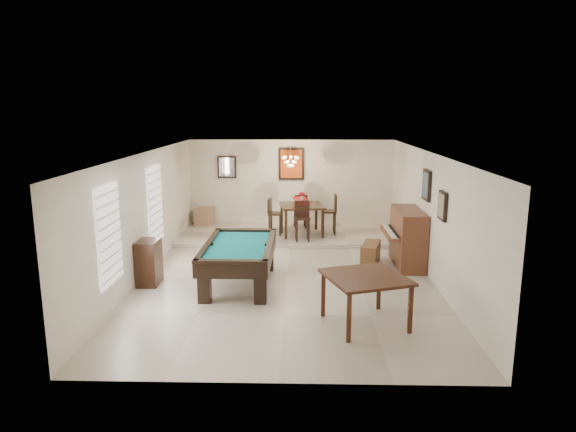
{
  "coord_description": "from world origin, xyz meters",
  "views": [
    {
      "loc": [
        0.28,
        -10.57,
        3.51
      ],
      "look_at": [
        0.0,
        0.6,
        1.15
      ],
      "focal_mm": 32.0,
      "sensor_mm": 36.0,
      "label": 1
    }
  ],
  "objects_px": {
    "dining_table": "(302,217)",
    "dining_chair_south": "(303,221)",
    "chandelier": "(290,158)",
    "piano_bench": "(371,254)",
    "corner_bench": "(205,216)",
    "dining_chair_east": "(329,214)",
    "dining_chair_west": "(276,216)",
    "square_table": "(365,300)",
    "flower_vase": "(302,196)",
    "upright_piano": "(401,238)",
    "dining_chair_north": "(300,211)",
    "apothecary_chest": "(149,262)",
    "pool_table": "(239,265)"
  },
  "relations": [
    {
      "from": "dining_table",
      "to": "flower_vase",
      "type": "distance_m",
      "value": 0.59
    },
    {
      "from": "dining_chair_south",
      "to": "dining_chair_west",
      "type": "height_order",
      "value": "dining_chair_south"
    },
    {
      "from": "pool_table",
      "to": "square_table",
      "type": "distance_m",
      "value": 2.97
    },
    {
      "from": "dining_chair_north",
      "to": "dining_chair_east",
      "type": "height_order",
      "value": "dining_chair_east"
    },
    {
      "from": "square_table",
      "to": "upright_piano",
      "type": "distance_m",
      "value": 3.51
    },
    {
      "from": "dining_chair_east",
      "to": "corner_bench",
      "type": "relative_size",
      "value": 1.96
    },
    {
      "from": "square_table",
      "to": "piano_bench",
      "type": "distance_m",
      "value": 3.4
    },
    {
      "from": "piano_bench",
      "to": "dining_chair_east",
      "type": "bearing_deg",
      "value": 109.66
    },
    {
      "from": "piano_bench",
      "to": "dining_chair_north",
      "type": "relative_size",
      "value": 0.9
    },
    {
      "from": "dining_chair_west",
      "to": "chandelier",
      "type": "height_order",
      "value": "chandelier"
    },
    {
      "from": "dining_table",
      "to": "corner_bench",
      "type": "relative_size",
      "value": 2.03
    },
    {
      "from": "dining_chair_east",
      "to": "dining_chair_south",
      "type": "bearing_deg",
      "value": -45.52
    },
    {
      "from": "piano_bench",
      "to": "flower_vase",
      "type": "xyz_separation_m",
      "value": [
        -1.58,
        2.33,
        0.93
      ]
    },
    {
      "from": "apothecary_chest",
      "to": "flower_vase",
      "type": "height_order",
      "value": "flower_vase"
    },
    {
      "from": "dining_table",
      "to": "dining_chair_south",
      "type": "relative_size",
      "value": 1.1
    },
    {
      "from": "flower_vase",
      "to": "piano_bench",
      "type": "bearing_deg",
      "value": -55.96
    },
    {
      "from": "chandelier",
      "to": "piano_bench",
      "type": "bearing_deg",
      "value": -52.32
    },
    {
      "from": "flower_vase",
      "to": "dining_chair_east",
      "type": "bearing_deg",
      "value": 2.3
    },
    {
      "from": "upright_piano",
      "to": "dining_chair_north",
      "type": "xyz_separation_m",
      "value": [
        -2.28,
        3.19,
        -0.03
      ]
    },
    {
      "from": "dining_chair_east",
      "to": "piano_bench",
      "type": "bearing_deg",
      "value": 18.39
    },
    {
      "from": "upright_piano",
      "to": "piano_bench",
      "type": "bearing_deg",
      "value": 174.52
    },
    {
      "from": "apothecary_chest",
      "to": "corner_bench",
      "type": "height_order",
      "value": "apothecary_chest"
    },
    {
      "from": "piano_bench",
      "to": "dining_chair_west",
      "type": "xyz_separation_m",
      "value": [
        -2.28,
        2.3,
        0.37
      ]
    },
    {
      "from": "upright_piano",
      "to": "dining_chair_west",
      "type": "bearing_deg",
      "value": 141.24
    },
    {
      "from": "square_table",
      "to": "dining_chair_south",
      "type": "xyz_separation_m",
      "value": [
        -1.02,
        4.99,
        0.22
      ]
    },
    {
      "from": "dining_table",
      "to": "corner_bench",
      "type": "xyz_separation_m",
      "value": [
        -2.87,
        1.08,
        -0.22
      ]
    },
    {
      "from": "dining_chair_north",
      "to": "dining_chair_west",
      "type": "relative_size",
      "value": 0.98
    },
    {
      "from": "apothecary_chest",
      "to": "dining_chair_north",
      "type": "height_order",
      "value": "dining_chair_north"
    },
    {
      "from": "dining_chair_south",
      "to": "upright_piano",
      "type": "bearing_deg",
      "value": -41.16
    },
    {
      "from": "square_table",
      "to": "corner_bench",
      "type": "relative_size",
      "value": 2.17
    },
    {
      "from": "apothecary_chest",
      "to": "chandelier",
      "type": "height_order",
      "value": "chandelier"
    },
    {
      "from": "apothecary_chest",
      "to": "dining_chair_west",
      "type": "xyz_separation_m",
      "value": [
        2.38,
        3.77,
        0.16
      ]
    },
    {
      "from": "dining_table",
      "to": "chandelier",
      "type": "bearing_deg",
      "value": 160.53
    },
    {
      "from": "dining_chair_north",
      "to": "upright_piano",
      "type": "bearing_deg",
      "value": 118.48
    },
    {
      "from": "upright_piano",
      "to": "dining_table",
      "type": "relative_size",
      "value": 1.36
    },
    {
      "from": "dining_chair_south",
      "to": "dining_chair_east",
      "type": "distance_m",
      "value": 1.02
    },
    {
      "from": "square_table",
      "to": "dining_chair_west",
      "type": "xyz_separation_m",
      "value": [
        -1.74,
        5.66,
        0.2
      ]
    },
    {
      "from": "apothecary_chest",
      "to": "chandelier",
      "type": "bearing_deg",
      "value": 54.64
    },
    {
      "from": "dining_chair_south",
      "to": "chandelier",
      "type": "relative_size",
      "value": 1.72
    },
    {
      "from": "dining_table",
      "to": "dining_chair_west",
      "type": "xyz_separation_m",
      "value": [
        -0.71,
        -0.03,
        0.03
      ]
    },
    {
      "from": "square_table",
      "to": "upright_piano",
      "type": "bearing_deg",
      "value": 69.94
    },
    {
      "from": "dining_chair_west",
      "to": "dining_chair_east",
      "type": "height_order",
      "value": "dining_chair_east"
    },
    {
      "from": "pool_table",
      "to": "corner_bench",
      "type": "bearing_deg",
      "value": 108.84
    },
    {
      "from": "apothecary_chest",
      "to": "dining_chair_south",
      "type": "distance_m",
      "value": 4.4
    },
    {
      "from": "dining_table",
      "to": "dining_chair_east",
      "type": "height_order",
      "value": "dining_chair_east"
    },
    {
      "from": "dining_chair_north",
      "to": "chandelier",
      "type": "bearing_deg",
      "value": 61.47
    },
    {
      "from": "square_table",
      "to": "flower_vase",
      "type": "relative_size",
      "value": 5.05
    },
    {
      "from": "dining_table",
      "to": "dining_chair_south",
      "type": "distance_m",
      "value": 0.7
    },
    {
      "from": "apothecary_chest",
      "to": "dining_chair_west",
      "type": "distance_m",
      "value": 4.46
    },
    {
      "from": "upright_piano",
      "to": "dining_chair_north",
      "type": "height_order",
      "value": "upright_piano"
    }
  ]
}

